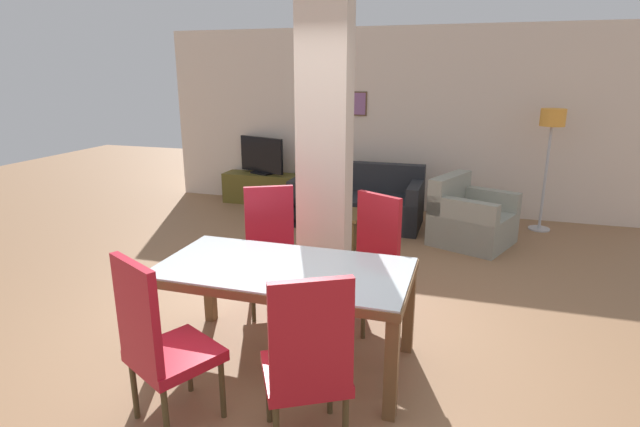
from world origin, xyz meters
The scene contains 15 objects.
ground_plane centered at (0.00, 0.00, 0.00)m, with size 18.00×18.00×0.00m, color #936947.
back_wall centered at (0.00, 4.50, 1.35)m, with size 7.20×0.09×2.70m.
divider_pillar centered at (-0.17, 1.58, 1.35)m, with size 0.50×0.32×2.70m.
dining_table centered at (0.00, 0.00, 0.61)m, with size 1.79×0.91×0.75m.
dining_chair_near_left centered at (-0.44, -0.86, 0.57)m, with size 0.62×0.62×1.09m.
dining_chair_near_right centered at (0.45, -0.81, 0.57)m, with size 0.62×0.62×1.09m.
dining_chair_far_left centered at (-0.44, 0.83, 0.57)m, with size 0.62×0.62×1.09m.
dining_chair_far_right centered at (0.45, 0.82, 0.57)m, with size 0.62×0.62×1.09m.
sofa centered at (-0.28, 3.57, 0.29)m, with size 1.77×0.87×0.82m.
armchair centered at (1.24, 3.14, 0.29)m, with size 1.11×1.11×0.83m.
coffee_table centered at (-0.29, 2.60, 0.22)m, with size 0.57×0.58×0.42m.
bottle centered at (-0.25, 2.54, 0.51)m, with size 0.07×0.07×0.23m.
tv_stand centered at (-2.01, 4.22, 0.24)m, with size 1.26×0.40×0.48m.
tv_screen centered at (-2.01, 4.22, 0.77)m, with size 0.82×0.33×0.59m.
floor_lamp centered at (2.16, 4.00, 1.35)m, with size 0.31×0.31×1.61m.
Camera 1 is at (1.20, -3.05, 2.08)m, focal length 28.00 mm.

